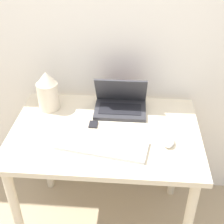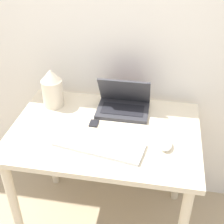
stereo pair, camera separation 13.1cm
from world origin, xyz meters
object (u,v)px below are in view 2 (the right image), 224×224
object	(u,v)px
laptop	(123,103)
mouse	(166,144)
vase	(52,88)
mp3_player	(94,123)
keyboard	(99,145)

from	to	relation	value
laptop	mouse	world-z (taller)	laptop
mouse	vase	xyz separation A→B (m)	(-0.67, 0.28, 0.10)
mouse	mp3_player	size ratio (longest dim) A/B	1.66
keyboard	mp3_player	bearing A→B (deg)	111.11
laptop	vase	xyz separation A→B (m)	(-0.41, -0.02, 0.07)
laptop	mouse	size ratio (longest dim) A/B	2.92
vase	mp3_player	xyz separation A→B (m)	(0.28, -0.15, -0.11)
keyboard	vase	size ratio (longest dim) A/B	2.00
vase	laptop	bearing A→B (deg)	2.30
mouse	vase	world-z (taller)	vase
laptop	mouse	distance (m)	0.39
vase	mp3_player	bearing A→B (deg)	-28.39
laptop	mp3_player	size ratio (longest dim) A/B	4.84
laptop	mp3_player	distance (m)	0.22
laptop	keyboard	xyz separation A→B (m)	(-0.07, -0.34, -0.04)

